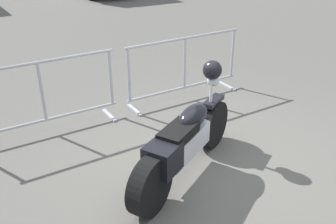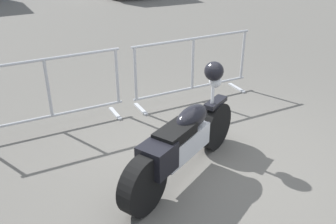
% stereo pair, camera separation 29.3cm
% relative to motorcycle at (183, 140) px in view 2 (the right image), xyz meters
% --- Properties ---
extents(ground_plane, '(120.00, 120.00, 0.00)m').
position_rel_motorcycle_xyz_m(ground_plane, '(0.45, -0.03, -0.47)').
color(ground_plane, '#54514C').
extents(motorcycle, '(1.97, 1.21, 1.22)m').
position_rel_motorcycle_xyz_m(motorcycle, '(0.00, 0.00, 0.00)').
color(motorcycle, black).
rests_on(motorcycle, ground).
extents(crowd_barrier_near, '(2.14, 0.48, 1.07)m').
position_rel_motorcycle_xyz_m(crowd_barrier_near, '(-1.16, 1.83, 0.09)').
color(crowd_barrier_near, '#9EA0A5').
rests_on(crowd_barrier_near, ground).
extents(crowd_barrier_far, '(2.14, 0.48, 1.07)m').
position_rel_motorcycle_xyz_m(crowd_barrier_far, '(1.16, 1.83, 0.09)').
color(crowd_barrier_far, '#9EA0A5').
rests_on(crowd_barrier_far, ground).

